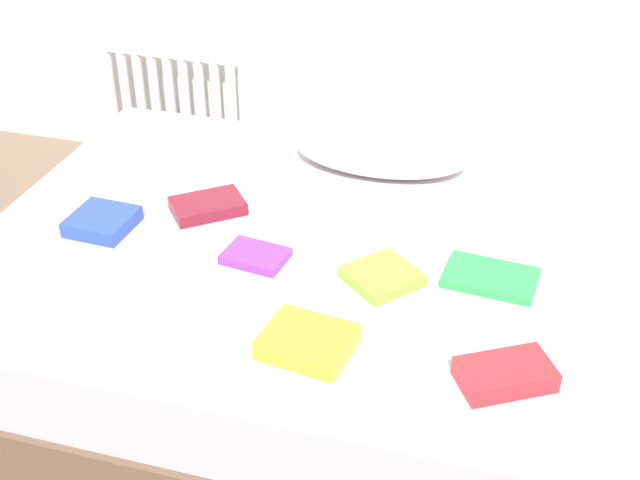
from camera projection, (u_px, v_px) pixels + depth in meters
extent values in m
plane|color=#7F6651|center=(316.00, 373.00, 2.74)|extent=(8.00, 8.00, 0.00)
cube|color=brown|center=(316.00, 339.00, 2.66)|extent=(2.00, 1.50, 0.28)
cube|color=silver|center=(315.00, 274.00, 2.53)|extent=(1.96, 1.46, 0.22)
cylinder|color=white|center=(111.00, 91.00, 3.83)|extent=(0.04, 0.04, 0.46)
cylinder|color=white|center=(126.00, 93.00, 3.81)|extent=(0.04, 0.04, 0.46)
cylinder|color=white|center=(140.00, 95.00, 3.80)|extent=(0.04, 0.04, 0.46)
cylinder|color=white|center=(155.00, 96.00, 3.78)|extent=(0.04, 0.04, 0.46)
cylinder|color=white|center=(170.00, 98.00, 3.76)|extent=(0.04, 0.04, 0.46)
cylinder|color=white|center=(186.00, 100.00, 3.75)|extent=(0.04, 0.04, 0.46)
cylinder|color=white|center=(201.00, 102.00, 3.73)|extent=(0.04, 0.04, 0.46)
cylinder|color=white|center=(216.00, 104.00, 3.71)|extent=(0.04, 0.04, 0.46)
cylinder|color=white|center=(232.00, 106.00, 3.70)|extent=(0.04, 0.04, 0.46)
cube|color=white|center=(166.00, 52.00, 3.65)|extent=(0.63, 0.04, 0.04)
cube|color=white|center=(175.00, 141.00, 3.88)|extent=(0.63, 0.04, 0.04)
ellipsoid|color=white|center=(381.00, 151.00, 2.83)|extent=(0.59, 0.31, 0.13)
cube|color=maroon|center=(208.00, 206.00, 2.61)|extent=(0.26, 0.25, 0.04)
cube|color=#2847B7|center=(102.00, 222.00, 2.52)|extent=(0.19, 0.19, 0.05)
cube|color=purple|center=(255.00, 256.00, 2.39)|extent=(0.19, 0.15, 0.03)
cube|color=green|center=(491.00, 277.00, 2.30)|extent=(0.26, 0.18, 0.02)
cube|color=#8CC638|center=(382.00, 276.00, 2.30)|extent=(0.25, 0.25, 0.03)
cube|color=yellow|center=(307.00, 342.00, 2.05)|extent=(0.24, 0.21, 0.05)
cube|color=red|center=(505.00, 374.00, 1.95)|extent=(0.25, 0.22, 0.05)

